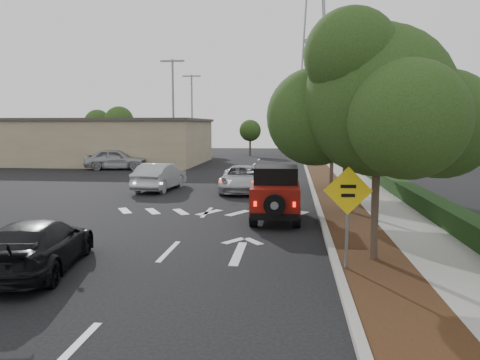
# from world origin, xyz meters

# --- Properties ---
(ground) EXTENTS (120.00, 120.00, 0.00)m
(ground) POSITION_xyz_m (0.00, 0.00, 0.00)
(ground) COLOR black
(ground) RESTS_ON ground
(curb) EXTENTS (0.20, 70.00, 0.15)m
(curb) POSITION_xyz_m (4.60, 12.00, 0.07)
(curb) COLOR #9E9B93
(curb) RESTS_ON ground
(planting_strip) EXTENTS (1.80, 70.00, 0.12)m
(planting_strip) POSITION_xyz_m (5.60, 12.00, 0.06)
(planting_strip) COLOR black
(planting_strip) RESTS_ON ground
(sidewalk) EXTENTS (2.00, 70.00, 0.12)m
(sidewalk) POSITION_xyz_m (7.50, 12.00, 0.06)
(sidewalk) COLOR gray
(sidewalk) RESTS_ON ground
(hedge) EXTENTS (0.80, 70.00, 0.80)m
(hedge) POSITION_xyz_m (8.90, 12.00, 0.40)
(hedge) COLOR black
(hedge) RESTS_ON ground
(commercial_building) EXTENTS (22.00, 12.00, 4.00)m
(commercial_building) POSITION_xyz_m (-16.00, 30.00, 2.00)
(commercial_building) COLOR gray
(commercial_building) RESTS_ON ground
(transmission_tower) EXTENTS (7.00, 4.00, 28.00)m
(transmission_tower) POSITION_xyz_m (6.00, 48.00, 0.00)
(transmission_tower) COLOR slate
(transmission_tower) RESTS_ON ground
(street_tree_near) EXTENTS (3.80, 3.80, 5.92)m
(street_tree_near) POSITION_xyz_m (5.60, -0.50, 0.00)
(street_tree_near) COLOR black
(street_tree_near) RESTS_ON ground
(street_tree_mid) EXTENTS (3.20, 3.20, 5.32)m
(street_tree_mid) POSITION_xyz_m (5.60, 6.50, 0.00)
(street_tree_mid) COLOR black
(street_tree_mid) RESTS_ON ground
(street_tree_far) EXTENTS (3.40, 3.40, 5.62)m
(street_tree_far) POSITION_xyz_m (5.60, 13.00, 0.00)
(street_tree_far) COLOR black
(street_tree_far) RESTS_ON ground
(light_pole_a) EXTENTS (2.00, 0.22, 9.00)m
(light_pole_a) POSITION_xyz_m (-6.50, 26.00, 0.00)
(light_pole_a) COLOR slate
(light_pole_a) RESTS_ON ground
(light_pole_b) EXTENTS (2.00, 0.22, 9.00)m
(light_pole_b) POSITION_xyz_m (-7.50, 38.00, 0.00)
(light_pole_b) COLOR slate
(light_pole_b) RESTS_ON ground
(red_jeep) EXTENTS (1.82, 3.98, 2.02)m
(red_jeep) POSITION_xyz_m (2.87, 4.95, 1.03)
(red_jeep) COLOR black
(red_jeep) RESTS_ON ground
(silver_suv_ahead) EXTENTS (2.62, 5.14, 1.39)m
(silver_suv_ahead) POSITION_xyz_m (0.80, 12.27, 0.70)
(silver_suv_ahead) COLOR #AEB1B6
(silver_suv_ahead) RESTS_ON ground
(black_suv_oncoming) EXTENTS (2.50, 4.69, 1.29)m
(black_suv_oncoming) POSITION_xyz_m (-2.72, -2.11, 0.65)
(black_suv_oncoming) COLOR black
(black_suv_oncoming) RESTS_ON ground
(silver_sedan_oncoming) EXTENTS (2.00, 4.67, 1.50)m
(silver_sedan_oncoming) POSITION_xyz_m (-3.80, 12.35, 0.75)
(silver_sedan_oncoming) COLOR #A4A7AB
(silver_sedan_oncoming) RESTS_ON ground
(parked_suv) EXTENTS (5.16, 2.64, 1.68)m
(parked_suv) POSITION_xyz_m (-10.64, 23.58, 0.84)
(parked_suv) COLOR #A0A2A7
(parked_suv) RESTS_ON ground
(speed_hump_sign) EXTENTS (1.16, 0.10, 2.47)m
(speed_hump_sign) POSITION_xyz_m (4.80, -1.42, 1.71)
(speed_hump_sign) COLOR slate
(speed_hump_sign) RESTS_ON ground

